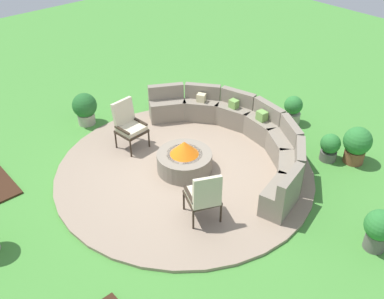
{
  "coord_description": "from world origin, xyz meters",
  "views": [
    {
      "loc": [
        5.32,
        -4.54,
        5.37
      ],
      "look_at": [
        0.0,
        0.2,
        0.45
      ],
      "focal_mm": 40.91,
      "sensor_mm": 36.0,
      "label": 1
    }
  ],
  "objects_px": {
    "lounge_chair_front_right": "(204,195)",
    "potted_plant_3": "(379,228)",
    "curved_stone_bench": "(243,133)",
    "potted_plant_4": "(357,144)",
    "lounge_chair_front_left": "(128,124)",
    "potted_plant_0": "(85,108)",
    "potted_plant_5": "(330,147)",
    "potted_plant_2": "(293,109)",
    "fire_pit": "(184,159)"
  },
  "relations": [
    {
      "from": "potted_plant_0",
      "to": "potted_plant_5",
      "type": "distance_m",
      "value": 5.52
    },
    {
      "from": "potted_plant_2",
      "to": "potted_plant_3",
      "type": "height_order",
      "value": "potted_plant_3"
    },
    {
      "from": "potted_plant_2",
      "to": "potted_plant_5",
      "type": "relative_size",
      "value": 1.15
    },
    {
      "from": "potted_plant_3",
      "to": "potted_plant_4",
      "type": "bearing_deg",
      "value": 129.12
    },
    {
      "from": "curved_stone_bench",
      "to": "lounge_chair_front_right",
      "type": "distance_m",
      "value": 2.42
    },
    {
      "from": "potted_plant_0",
      "to": "potted_plant_3",
      "type": "bearing_deg",
      "value": 12.6
    },
    {
      "from": "potted_plant_2",
      "to": "fire_pit",
      "type": "bearing_deg",
      "value": -94.4
    },
    {
      "from": "lounge_chair_front_left",
      "to": "potted_plant_2",
      "type": "distance_m",
      "value": 3.84
    },
    {
      "from": "lounge_chair_front_right",
      "to": "potted_plant_5",
      "type": "height_order",
      "value": "lounge_chair_front_right"
    },
    {
      "from": "potted_plant_2",
      "to": "potted_plant_4",
      "type": "height_order",
      "value": "potted_plant_4"
    },
    {
      "from": "fire_pit",
      "to": "lounge_chair_front_right",
      "type": "height_order",
      "value": "lounge_chair_front_right"
    },
    {
      "from": "potted_plant_0",
      "to": "potted_plant_2",
      "type": "bearing_deg",
      "value": 48.56
    },
    {
      "from": "curved_stone_bench",
      "to": "potted_plant_4",
      "type": "bearing_deg",
      "value": 36.18
    },
    {
      "from": "potted_plant_5",
      "to": "fire_pit",
      "type": "bearing_deg",
      "value": -123.55
    },
    {
      "from": "fire_pit",
      "to": "potted_plant_5",
      "type": "bearing_deg",
      "value": 56.45
    },
    {
      "from": "fire_pit",
      "to": "potted_plant_4",
      "type": "relative_size",
      "value": 1.37
    },
    {
      "from": "lounge_chair_front_right",
      "to": "potted_plant_0",
      "type": "relative_size",
      "value": 1.3
    },
    {
      "from": "potted_plant_4",
      "to": "lounge_chair_front_left",
      "type": "bearing_deg",
      "value": -137.75
    },
    {
      "from": "potted_plant_4",
      "to": "potted_plant_3",
      "type": "bearing_deg",
      "value": -50.88
    },
    {
      "from": "curved_stone_bench",
      "to": "potted_plant_5",
      "type": "relative_size",
      "value": 7.45
    },
    {
      "from": "potted_plant_0",
      "to": "potted_plant_2",
      "type": "height_order",
      "value": "potted_plant_0"
    },
    {
      "from": "lounge_chair_front_left",
      "to": "potted_plant_4",
      "type": "distance_m",
      "value": 4.71
    },
    {
      "from": "potted_plant_0",
      "to": "potted_plant_3",
      "type": "relative_size",
      "value": 1.02
    },
    {
      "from": "potted_plant_0",
      "to": "potted_plant_4",
      "type": "xyz_separation_m",
      "value": [
        5.02,
        3.33,
        0.02
      ]
    },
    {
      "from": "lounge_chair_front_left",
      "to": "lounge_chair_front_right",
      "type": "xyz_separation_m",
      "value": [
        2.71,
        -0.36,
        -0.02
      ]
    },
    {
      "from": "lounge_chair_front_right",
      "to": "potted_plant_2",
      "type": "bearing_deg",
      "value": 38.03
    },
    {
      "from": "potted_plant_4",
      "to": "potted_plant_5",
      "type": "height_order",
      "value": "potted_plant_4"
    },
    {
      "from": "lounge_chair_front_right",
      "to": "potted_plant_0",
      "type": "height_order",
      "value": "lounge_chair_front_right"
    },
    {
      "from": "lounge_chair_front_left",
      "to": "fire_pit",
      "type": "bearing_deg",
      "value": 97.2
    },
    {
      "from": "potted_plant_0",
      "to": "potted_plant_3",
      "type": "height_order",
      "value": "potted_plant_0"
    },
    {
      "from": "potted_plant_2",
      "to": "curved_stone_bench",
      "type": "bearing_deg",
      "value": -91.9
    },
    {
      "from": "potted_plant_0",
      "to": "fire_pit",
      "type": "bearing_deg",
      "value": 9.4
    },
    {
      "from": "potted_plant_3",
      "to": "potted_plant_5",
      "type": "xyz_separation_m",
      "value": [
        -1.92,
        1.54,
        -0.11
      ]
    },
    {
      "from": "potted_plant_2",
      "to": "potted_plant_3",
      "type": "distance_m",
      "value": 3.98
    },
    {
      "from": "potted_plant_4",
      "to": "potted_plant_5",
      "type": "relative_size",
      "value": 1.33
    },
    {
      "from": "potted_plant_2",
      "to": "potted_plant_4",
      "type": "relative_size",
      "value": 0.86
    },
    {
      "from": "curved_stone_bench",
      "to": "potted_plant_3",
      "type": "relative_size",
      "value": 5.96
    },
    {
      "from": "lounge_chair_front_right",
      "to": "fire_pit",
      "type": "bearing_deg",
      "value": 84.89
    },
    {
      "from": "curved_stone_bench",
      "to": "potted_plant_0",
      "type": "bearing_deg",
      "value": -148.03
    },
    {
      "from": "potted_plant_4",
      "to": "potted_plant_5",
      "type": "bearing_deg",
      "value": -140.0
    },
    {
      "from": "lounge_chair_front_right",
      "to": "potted_plant_0",
      "type": "xyz_separation_m",
      "value": [
        -4.25,
        0.19,
        -0.18
      ]
    },
    {
      "from": "curved_stone_bench",
      "to": "potted_plant_2",
      "type": "height_order",
      "value": "curved_stone_bench"
    },
    {
      "from": "lounge_chair_front_right",
      "to": "potted_plant_3",
      "type": "distance_m",
      "value": 2.83
    },
    {
      "from": "potted_plant_0",
      "to": "potted_plant_3",
      "type": "distance_m",
      "value": 6.7
    },
    {
      "from": "fire_pit",
      "to": "lounge_chair_front_left",
      "type": "relative_size",
      "value": 1.05
    },
    {
      "from": "fire_pit",
      "to": "curved_stone_bench",
      "type": "distance_m",
      "value": 1.49
    },
    {
      "from": "potted_plant_2",
      "to": "potted_plant_5",
      "type": "height_order",
      "value": "potted_plant_2"
    },
    {
      "from": "curved_stone_bench",
      "to": "lounge_chair_front_right",
      "type": "relative_size",
      "value": 4.49
    },
    {
      "from": "fire_pit",
      "to": "potted_plant_3",
      "type": "distance_m",
      "value": 3.71
    },
    {
      "from": "curved_stone_bench",
      "to": "potted_plant_3",
      "type": "distance_m",
      "value": 3.43
    }
  ]
}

